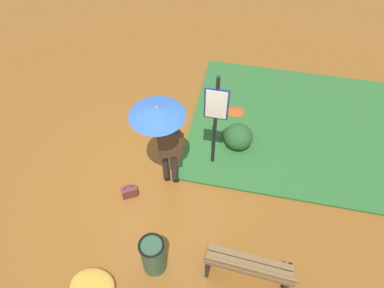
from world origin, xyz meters
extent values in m
plane|color=brown|center=(0.00, 0.00, 0.00)|extent=(18.00, 18.00, 0.00)
cube|color=#2D662D|center=(-2.77, -2.07, 0.03)|extent=(4.80, 4.00, 0.05)
cylinder|color=#2D2823|center=(-0.37, -0.07, 0.43)|extent=(0.12, 0.12, 0.86)
cylinder|color=#2D2823|center=(-0.19, -0.07, 0.43)|extent=(0.12, 0.12, 0.86)
cube|color=black|center=(-0.37, -0.11, 0.04)|extent=(0.19, 0.25, 0.08)
cube|color=black|center=(-0.19, -0.11, 0.04)|extent=(0.19, 0.25, 0.08)
cube|color=#473323|center=(-0.28, -0.07, 1.18)|extent=(0.44, 0.37, 0.64)
sphere|color=#8C664C|center=(-0.28, -0.07, 1.64)|extent=(0.20, 0.20, 0.20)
ellipsoid|color=black|center=(-0.28, -0.07, 1.67)|extent=(0.20, 0.20, 0.15)
cylinder|color=#473323|center=(-0.49, -0.10, 1.39)|extent=(0.18, 0.13, 0.18)
cylinder|color=#473323|center=(-0.45, -0.11, 1.48)|extent=(0.24, 0.11, 0.33)
cube|color=black|center=(-0.37, -0.09, 1.62)|extent=(0.07, 0.04, 0.14)
cylinder|color=#473323|center=(-0.11, -0.07, 1.42)|extent=(0.11, 0.10, 0.09)
cylinder|color=#473323|center=(-0.13, -0.06, 1.51)|extent=(0.10, 0.09, 0.23)
cylinder|color=#A5A5AD|center=(-0.14, -0.05, 1.83)|extent=(0.02, 0.02, 0.41)
cone|color=#264C8C|center=(-0.14, -0.05, 1.92)|extent=(0.96, 0.96, 0.16)
sphere|color=#A5A5AD|center=(-0.14, -0.05, 2.03)|extent=(0.02, 0.02, 0.02)
cylinder|color=black|center=(-1.03, -0.68, 1.15)|extent=(0.07, 0.07, 2.30)
cube|color=navy|center=(-1.03, -0.67, 1.70)|extent=(0.44, 0.04, 0.70)
cube|color=silver|center=(-1.03, -0.65, 1.70)|extent=(0.38, 0.01, 0.64)
cube|color=brown|center=(0.42, 0.47, 0.12)|extent=(0.33, 0.27, 0.24)
torus|color=brown|center=(0.42, 0.47, 0.28)|extent=(0.16, 0.10, 0.18)
cube|color=black|center=(-2.63, 1.58, 0.22)|extent=(0.08, 0.36, 0.44)
cube|color=black|center=(-1.35, 1.58, 0.22)|extent=(0.08, 0.36, 0.44)
cube|color=brown|center=(-1.99, 1.46, 0.46)|extent=(1.40, 0.18, 0.04)
cube|color=brown|center=(-1.99, 1.58, 0.46)|extent=(1.40, 0.18, 0.04)
cube|color=brown|center=(-1.99, 1.70, 0.46)|extent=(1.40, 0.18, 0.04)
cube|color=brown|center=(-1.99, 1.75, 0.56)|extent=(1.40, 0.12, 0.10)
cube|color=brown|center=(-1.99, 1.75, 0.70)|extent=(1.40, 0.12, 0.10)
cylinder|color=#2D5138|center=(-0.45, 1.73, 0.40)|extent=(0.40, 0.40, 0.80)
torus|color=black|center=(-0.45, 1.73, 0.82)|extent=(0.42, 0.42, 0.04)
ellipsoid|color=#285628|center=(-1.49, -1.25, 0.28)|extent=(0.62, 0.62, 0.56)
ellipsoid|color=#1E421E|center=(-1.31, -1.34, 0.19)|extent=(0.37, 0.37, 0.37)
ellipsoid|color=#B74C1E|center=(-1.33, -2.23, 0.05)|extent=(0.44, 0.35, 0.10)
ellipsoid|color=gold|center=(0.46, 2.30, 0.08)|extent=(0.75, 0.60, 0.17)
camera|label=1|loc=(-1.54, 3.87, 6.01)|focal=33.13mm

